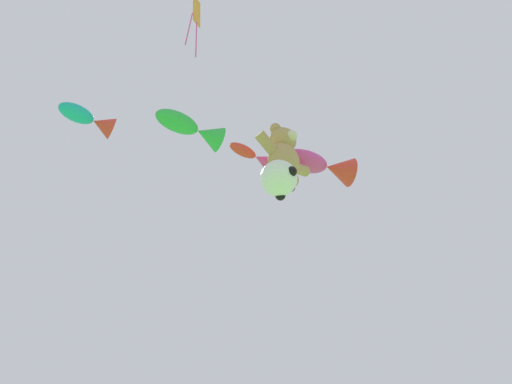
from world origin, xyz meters
The scene contains 7 objects.
teddy_bear_kite centered at (0.77, 4.90, 12.74)m, with size 2.23×0.98×2.26m.
soccer_ball_kite centered at (0.26, 4.68, 11.16)m, with size 1.11×1.10×1.02m.
fish_kite_magenta centered at (2.43, 4.71, 13.40)m, with size 2.54×1.89×0.97m.
fish_kite_crimson centered at (0.29, 5.72, 12.97)m, with size 1.46×0.71×0.46m.
fish_kite_emerald centered at (-1.46, 6.52, 13.39)m, with size 2.21×1.28×0.81m.
fish_kite_teal centered at (-4.03, 7.83, 12.65)m, with size 1.61×0.91×0.64m.
diamond_kite centered at (-3.35, 4.36, 14.78)m, with size 0.81×0.66×2.97m.
Camera 1 is at (-6.83, -1.40, 1.53)m, focal length 35.00 mm.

